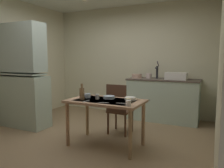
# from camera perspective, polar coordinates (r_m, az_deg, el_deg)

# --- Properties ---
(ground_plane) EXTENTS (5.03, 5.03, 0.00)m
(ground_plane) POSITION_cam_1_polar(r_m,az_deg,el_deg) (3.94, -6.60, -13.81)
(ground_plane) COLOR #886F50
(wall_back) EXTENTS (4.12, 0.10, 2.66)m
(wall_back) POSITION_cam_1_polar(r_m,az_deg,el_deg) (5.55, 4.74, 6.14)
(wall_back) COLOR beige
(wall_back) RESTS_ON ground
(wall_left) EXTENTS (0.10, 4.13, 2.66)m
(wall_left) POSITION_cam_1_polar(r_m,az_deg,el_deg) (5.11, -26.87, 5.40)
(wall_left) COLOR beige
(wall_left) RESTS_ON ground
(wall_right) EXTENTS (0.10, 4.13, 2.66)m
(wall_right) POSITION_cam_1_polar(r_m,az_deg,el_deg) (3.12, 27.18, 5.04)
(wall_right) COLOR beige
(wall_right) RESTS_ON ground
(hutch_cabinet) EXTENTS (1.00, 0.45, 2.06)m
(hutch_cabinet) POSITION_cam_1_polar(r_m,az_deg,el_deg) (4.71, -22.02, 1.15)
(hutch_cabinet) COLOR #ABBFAB
(hutch_cabinet) RESTS_ON ground
(counter_cabinet) EXTENTS (1.55, 0.64, 0.93)m
(counter_cabinet) POSITION_cam_1_polar(r_m,az_deg,el_deg) (5.01, 13.15, -3.99)
(counter_cabinet) COLOR #ABBFAB
(counter_cabinet) RESTS_ON ground
(sink_basin) EXTENTS (0.44, 0.34, 0.15)m
(sink_basin) POSITION_cam_1_polar(r_m,az_deg,el_deg) (4.89, 16.44, 2.06)
(sink_basin) COLOR white
(sink_basin) RESTS_ON counter_cabinet
(hand_pump) EXTENTS (0.05, 0.27, 0.39)m
(hand_pump) POSITION_cam_1_polar(r_m,az_deg,el_deg) (5.01, 11.69, 3.35)
(hand_pump) COLOR #232328
(hand_pump) RESTS_ON counter_cabinet
(mixing_bowl_counter) EXTENTS (0.23, 0.23, 0.09)m
(mixing_bowl_counter) POSITION_cam_1_polar(r_m,az_deg,el_deg) (5.06, 6.50, 2.08)
(mixing_bowl_counter) COLOR tan
(mixing_bowl_counter) RESTS_ON counter_cabinet
(stoneware_crock) EXTENTS (0.13, 0.13, 0.12)m
(stoneware_crock) POSITION_cam_1_polar(r_m,az_deg,el_deg) (5.02, 9.59, 2.13)
(stoneware_crock) COLOR beige
(stoneware_crock) RESTS_ON counter_cabinet
(dining_table) EXTENTS (1.18, 0.70, 0.73)m
(dining_table) POSITION_cam_1_polar(r_m,az_deg,el_deg) (3.43, -1.70, -5.85)
(dining_table) COLOR tan
(dining_table) RESTS_ON ground
(chair_far_side) EXTENTS (0.40, 0.40, 0.92)m
(chair_far_side) POSITION_cam_1_polar(r_m,az_deg,el_deg) (3.98, 1.78, -6.36)
(chair_far_side) COLOR #50311F
(chair_far_side) RESTS_ON ground
(serving_bowl_wide) EXTENTS (0.17, 0.17, 0.05)m
(serving_bowl_wide) POSITION_cam_1_polar(r_m,az_deg,el_deg) (3.40, 4.80, -3.84)
(serving_bowl_wide) COLOR white
(serving_bowl_wide) RESTS_ON dining_table
(soup_bowl_small) EXTENTS (0.18, 0.18, 0.05)m
(soup_bowl_small) POSITION_cam_1_polar(r_m,az_deg,el_deg) (3.52, -0.78, -3.50)
(soup_bowl_small) COLOR #9EB2C6
(soup_bowl_small) RESTS_ON dining_table
(sauce_dish) EXTENTS (0.15, 0.15, 0.03)m
(sauce_dish) POSITION_cam_1_polar(r_m,az_deg,el_deg) (3.79, -6.91, -2.89)
(sauce_dish) COLOR #9EB2C6
(sauce_dish) RESTS_ON dining_table
(teacup_mint) EXTENTS (0.08, 0.08, 0.08)m
(teacup_mint) POSITION_cam_1_polar(r_m,az_deg,el_deg) (3.00, 4.29, -4.98)
(teacup_mint) COLOR white
(teacup_mint) RESTS_ON dining_table
(mug_tall) EXTENTS (0.09, 0.09, 0.07)m
(mug_tall) POSITION_cam_1_polar(r_m,az_deg,el_deg) (3.62, -6.29, -3.04)
(mug_tall) COLOR #9EB2C6
(mug_tall) RESTS_ON dining_table
(teacup_cream) EXTENTS (0.06, 0.06, 0.08)m
(teacup_cream) POSITION_cam_1_polar(r_m,az_deg,el_deg) (3.48, -3.84, -3.31)
(teacup_cream) COLOR white
(teacup_cream) RESTS_ON dining_table
(mug_dark) EXTENTS (0.08, 0.08, 0.06)m
(mug_dark) POSITION_cam_1_polar(r_m,az_deg,el_deg) (3.22, 4.33, -4.31)
(mug_dark) COLOR beige
(mug_dark) RESTS_ON dining_table
(glass_bottle) EXTENTS (0.08, 0.08, 0.26)m
(glass_bottle) POSITION_cam_1_polar(r_m,az_deg,el_deg) (3.44, -7.86, -2.45)
(glass_bottle) COLOR olive
(glass_bottle) RESTS_ON dining_table
(table_knife) EXTENTS (0.03, 0.20, 0.00)m
(table_knife) POSITION_cam_1_polar(r_m,az_deg,el_deg) (3.34, -6.75, -4.46)
(table_knife) COLOR silver
(table_knife) RESTS_ON dining_table
(teaspoon_near_bowl) EXTENTS (0.14, 0.03, 0.00)m
(teaspoon_near_bowl) POSITION_cam_1_polar(r_m,az_deg,el_deg) (3.15, 2.32, -5.07)
(teaspoon_near_bowl) COLOR beige
(teaspoon_near_bowl) RESTS_ON dining_table
(teaspoon_by_cup) EXTENTS (0.15, 0.08, 0.00)m
(teaspoon_by_cup) POSITION_cam_1_polar(r_m,az_deg,el_deg) (3.20, -2.25, -4.90)
(teaspoon_by_cup) COLOR beige
(teaspoon_by_cup) RESTS_ON dining_table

